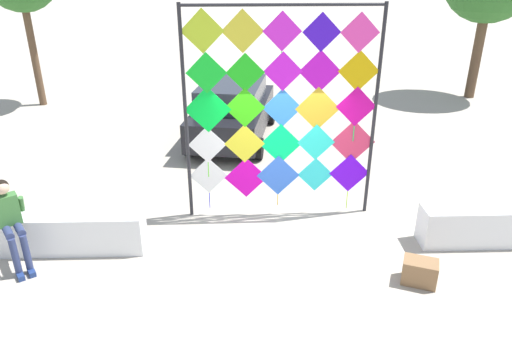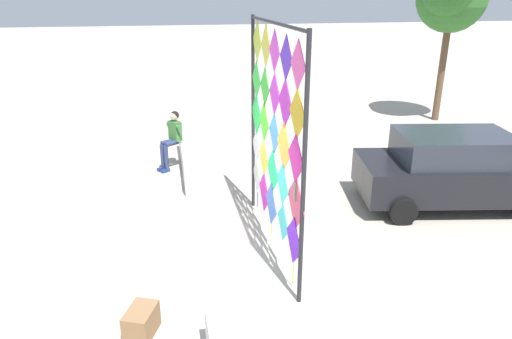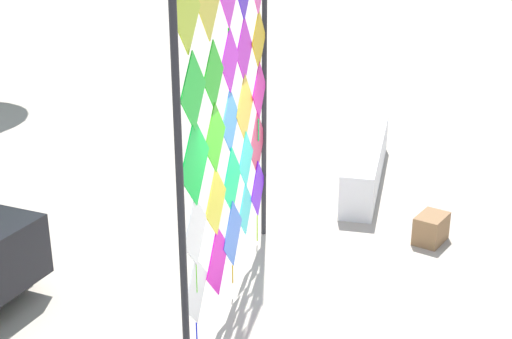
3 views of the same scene
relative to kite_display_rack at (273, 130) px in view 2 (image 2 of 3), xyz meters
The scene contains 6 objects.
ground 2.37m from the kite_display_rack, 91.14° to the right, with size 120.00×120.00×0.00m, color #ADA393.
plaza_ledge_left 4.86m from the kite_display_rack, 164.03° to the right, with size 3.60×0.52×0.72m, color white.
kite_display_rack is the anchor object (origin of this frame).
seated_vendor 5.00m from the kite_display_rack, 159.28° to the right, with size 0.69×0.75×1.56m.
parked_car 4.72m from the kite_display_rack, 102.66° to the left, with size 2.62×4.53×1.66m.
cardboard_box_large 3.75m from the kite_display_rack, 48.65° to the right, with size 0.53×0.36×0.41m, color olive.
Camera 2 is at (7.62, -1.09, 4.54)m, focal length 32.83 mm.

